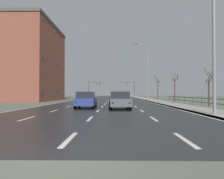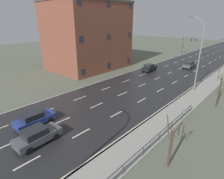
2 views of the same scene
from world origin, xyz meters
name	(u,v)px [view 2 (image 2 of 2)]	position (x,y,z in m)	size (l,w,h in m)	color
ground_plane	(175,71)	(0.00, 48.00, -0.06)	(160.00, 160.00, 0.12)	#5B6051
road_asphalt_strip	(194,62)	(0.00, 59.99, 0.01)	(14.00, 120.00, 0.03)	#232326
guardrail	(123,168)	(9.85, 16.88, 0.71)	(0.07, 26.44, 1.00)	#515459
street_lamp_midground	(198,57)	(7.45, 37.69, 5.43)	(2.51, 0.24, 11.10)	slate
traffic_signal_left	(188,42)	(-6.35, 70.43, 3.89)	(5.91, 0.36, 5.56)	#38383A
car_far_left	(34,119)	(-1.38, 15.83, 0.80)	(1.90, 4.13, 1.57)	navy
car_distant	(37,136)	(1.76, 14.60, 0.80)	(1.98, 4.18, 1.57)	#474C51
car_far_right	(149,68)	(-4.12, 43.46, 0.80)	(2.00, 4.18, 1.57)	black
car_near_right	(189,65)	(1.36, 52.29, 0.80)	(1.87, 4.12, 1.57)	#474C51
brick_building	(88,36)	(-16.77, 36.88, 7.31)	(13.21, 16.89, 14.60)	brown
bare_tree_near	(171,146)	(11.88, 19.98, 1.87)	(1.15, 1.17, 4.32)	#423328
bare_tree_mid	(220,90)	(11.81, 33.84, 2.38)	(1.14, 1.17, 5.13)	#423328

